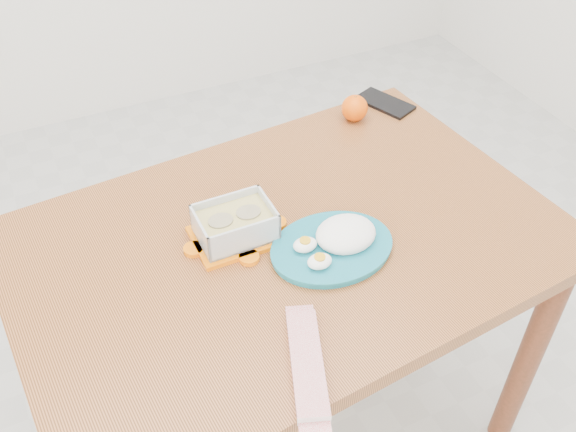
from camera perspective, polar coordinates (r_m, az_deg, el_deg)
name	(u,v)px	position (r m, az deg, el deg)	size (l,w,h in m)	color
ground	(298,375)	(2.04, 0.89, -13.91)	(3.50, 3.50, 0.00)	#B7B7B2
dining_table	(288,272)	(1.43, 0.00, -4.96)	(1.21, 0.86, 0.75)	#AC6130
food_container	(235,225)	(1.33, -4.71, -0.77)	(0.18, 0.14, 0.08)	orange
orange_fruit	(355,108)	(1.70, 5.94, 9.52)	(0.07, 0.07, 0.07)	#FF3F05
rice_plate	(336,241)	(1.32, 4.33, -2.25)	(0.26, 0.26, 0.07)	#187184
candy_bar	(307,363)	(1.13, 1.69, -12.96)	(0.22, 0.05, 0.02)	#B20913
smartphone	(385,103)	(1.79, 8.60, 9.90)	(0.08, 0.15, 0.01)	black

